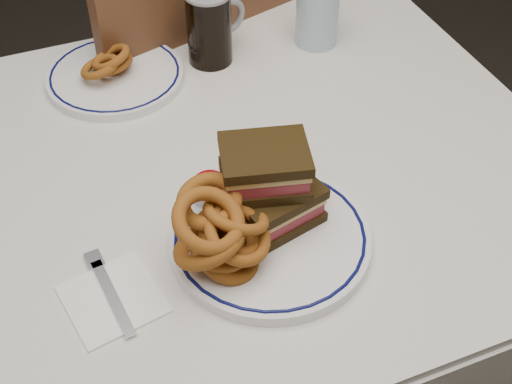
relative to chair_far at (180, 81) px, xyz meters
name	(u,v)px	position (x,y,z in m)	size (l,w,h in m)	color
dining_table	(166,229)	(-0.18, -0.50, 0.09)	(1.27, 0.87, 0.75)	silver
chair_far	(180,81)	(0.00, 0.00, 0.00)	(0.58, 0.58, 1.02)	#4E2B19
main_plate	(270,238)	(-0.07, -0.68, 0.21)	(0.28, 0.28, 0.02)	white
reuben_sandwich	(270,186)	(-0.06, -0.65, 0.28)	(0.14, 0.13, 0.12)	black
onion_rings_main	(222,232)	(-0.15, -0.69, 0.26)	(0.15, 0.14, 0.14)	brown
ketchup_ramekin	(210,188)	(-0.12, -0.58, 0.23)	(0.05, 0.05, 0.03)	white
beer_mug	(210,26)	(0.00, -0.23, 0.27)	(0.12, 0.08, 0.14)	black
water_glass	(317,12)	(0.21, -0.24, 0.26)	(0.08, 0.08, 0.12)	#A9C6DB
far_plate	(115,76)	(-0.18, -0.22, 0.21)	(0.24, 0.24, 0.02)	white
onion_rings_far	(110,63)	(-0.18, -0.22, 0.23)	(0.10, 0.10, 0.07)	brown
napkin_fork	(112,297)	(-0.30, -0.69, 0.20)	(0.13, 0.15, 0.01)	white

